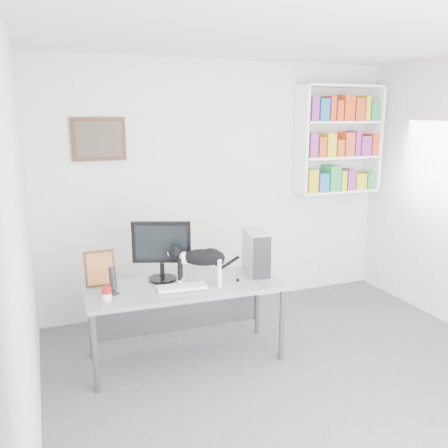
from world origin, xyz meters
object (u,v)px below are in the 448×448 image
object	(u,v)px
soup_can	(107,293)
speaker	(113,280)
bookshelf	(339,140)
keyboard	(182,287)
desk	(186,322)
leaning_print	(100,268)
cat	(201,267)
pc_tower	(256,252)
monitor	(162,251)

from	to	relation	value
soup_can	speaker	bearing A→B (deg)	58.65
bookshelf	keyboard	xyz separation A→B (m)	(-2.23, -1.07, -1.13)
desk	leaning_print	bearing A→B (deg)	161.83
keyboard	speaker	distance (m)	0.57
desk	speaker	bearing A→B (deg)	-178.64
bookshelf	cat	distance (m)	2.49
desk	pc_tower	distance (m)	0.90
desk	soup_can	size ratio (longest dim) A/B	15.47
pc_tower	bookshelf	bearing A→B (deg)	41.96
monitor	keyboard	size ratio (longest dim) A/B	1.30
speaker	leaning_print	world-z (taller)	leaning_print
desk	soup_can	xyz separation A→B (m)	(-0.68, -0.10, 0.40)
monitor	leaning_print	xyz separation A→B (m)	(-0.53, 0.07, -0.11)
monitor	cat	world-z (taller)	monitor
pc_tower	cat	world-z (taller)	pc_tower
monitor	leaning_print	distance (m)	0.55
monitor	pc_tower	world-z (taller)	monitor
keyboard	pc_tower	distance (m)	0.80
keyboard	monitor	bearing A→B (deg)	114.14
speaker	cat	world-z (taller)	cat
soup_can	cat	distance (m)	0.81
speaker	leaning_print	size ratio (longest dim) A/B	0.75
pc_tower	keyboard	bearing A→B (deg)	-157.80
speaker	soup_can	size ratio (longest dim) A/B	2.18
bookshelf	speaker	world-z (taller)	bookshelf
desk	bookshelf	bearing A→B (deg)	26.94
pc_tower	monitor	bearing A→B (deg)	-177.40
soup_can	cat	bearing A→B (deg)	2.63
bookshelf	soup_can	xyz separation A→B (m)	(-2.85, -1.08, -1.09)
bookshelf	keyboard	bearing A→B (deg)	-154.42
desk	soup_can	world-z (taller)	soup_can
desk	speaker	xyz separation A→B (m)	(-0.61, 0.01, 0.47)
bookshelf	pc_tower	world-z (taller)	bookshelf
bookshelf	pc_tower	distance (m)	1.97
keyboard	cat	bearing A→B (deg)	12.46
speaker	cat	size ratio (longest dim) A/B	0.43
pc_tower	soup_can	xyz separation A→B (m)	(-1.38, -0.17, -0.14)
keyboard	soup_can	size ratio (longest dim) A/B	3.86
speaker	monitor	bearing A→B (deg)	6.79
desk	monitor	bearing A→B (deg)	131.25
bookshelf	soup_can	world-z (taller)	bookshelf
bookshelf	monitor	bearing A→B (deg)	-161.23
bookshelf	pc_tower	bearing A→B (deg)	-148.30
keyboard	pc_tower	bearing A→B (deg)	16.85
desk	cat	size ratio (longest dim) A/B	3.06
pc_tower	speaker	size ratio (longest dim) A/B	1.68
monitor	cat	xyz separation A→B (m)	(0.28, -0.25, -0.10)
monitor	cat	bearing A→B (deg)	-21.75
bookshelf	desk	distance (m)	2.82
keyboard	speaker	xyz separation A→B (m)	(-0.55, 0.10, 0.10)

